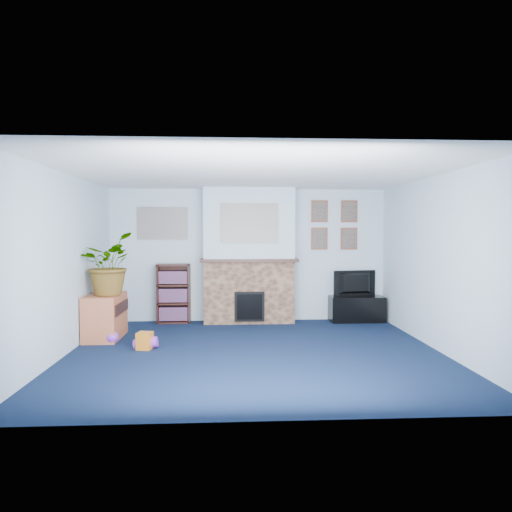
{
  "coord_description": "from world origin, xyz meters",
  "views": [
    {
      "loc": [
        -0.31,
        -6.06,
        1.62
      ],
      "look_at": [
        0.06,
        0.79,
        1.26
      ],
      "focal_mm": 32.0,
      "sensor_mm": 36.0,
      "label": 1
    }
  ],
  "objects": [
    {
      "name": "wall_left",
      "position": [
        -2.5,
        0.0,
        1.2
      ],
      "size": [
        0.04,
        4.5,
        2.4
      ],
      "primitive_type": "cube",
      "color": "silver",
      "rests_on": "ground"
    },
    {
      "name": "chimney_breast",
      "position": [
        0.0,
        2.05,
        1.18
      ],
      "size": [
        1.72,
        0.5,
        2.4
      ],
      "color": "brown",
      "rests_on": "ground"
    },
    {
      "name": "mantel_candle",
      "position": [
        0.24,
        2.0,
        1.23
      ],
      "size": [
        0.06,
        0.06,
        0.18
      ],
      "primitive_type": "cylinder",
      "color": "#B2BFC6",
      "rests_on": "chimney_breast"
    },
    {
      "name": "sideboard",
      "position": [
        -2.24,
        0.94,
        0.35
      ],
      "size": [
        0.48,
        0.87,
        0.67
      ],
      "primitive_type": "cube",
      "color": "#BA5F3B",
      "rests_on": "ground"
    },
    {
      "name": "mantel_clock",
      "position": [
        -0.0,
        2.0,
        1.22
      ],
      "size": [
        0.11,
        0.07,
        0.15
      ],
      "primitive_type": "cube",
      "color": "gold",
      "rests_on": "chimney_breast"
    },
    {
      "name": "wall_front",
      "position": [
        0.0,
        -2.25,
        1.2
      ],
      "size": [
        5.0,
        0.04,
        2.4
      ],
      "primitive_type": "cube",
      "color": "silver",
      "rests_on": "ground"
    },
    {
      "name": "wall_back",
      "position": [
        0.0,
        2.25,
        1.2
      ],
      "size": [
        5.0,
        0.04,
        2.4
      ],
      "primitive_type": "cube",
      "color": "silver",
      "rests_on": "ground"
    },
    {
      "name": "ceiling",
      "position": [
        0.0,
        0.0,
        2.4
      ],
      "size": [
        5.0,
        4.5,
        0.01
      ],
      "primitive_type": "cube",
      "color": "white",
      "rests_on": "wall_back"
    },
    {
      "name": "green_crate",
      "position": [
        -2.3,
        1.0,
        0.14
      ],
      "size": [
        0.44,
        0.38,
        0.31
      ],
      "primitive_type": "cube",
      "rotation": [
        0.0,
        0.0,
        0.21
      ],
      "color": "#198C26",
      "rests_on": "ground"
    },
    {
      "name": "bookshelf",
      "position": [
        -1.35,
        2.11,
        0.5
      ],
      "size": [
        0.58,
        0.28,
        1.05
      ],
      "color": "black",
      "rests_on": "ground"
    },
    {
      "name": "television",
      "position": [
        1.95,
        2.05,
        0.69
      ],
      "size": [
        0.81,
        0.24,
        0.46
      ],
      "primitive_type": "imported",
      "rotation": [
        0.0,
        0.0,
        3.31
      ],
      "color": "black",
      "rests_on": "tv_stand"
    },
    {
      "name": "mantel_teddy",
      "position": [
        -0.5,
        2.0,
        1.22
      ],
      "size": [
        0.12,
        0.12,
        0.12
      ],
      "primitive_type": "sphere",
      "color": "gray",
      "rests_on": "chimney_breast"
    },
    {
      "name": "portrait_tl",
      "position": [
        1.3,
        2.23,
        2.0
      ],
      "size": [
        0.3,
        0.03,
        0.4
      ],
      "primitive_type": "cube",
      "color": "brown",
      "rests_on": "wall_back"
    },
    {
      "name": "potted_plant",
      "position": [
        -2.19,
        0.89,
        1.14
      ],
      "size": [
        0.81,
        0.91,
        0.94
      ],
      "primitive_type": "imported",
      "rotation": [
        0.0,
        0.0,
        1.67
      ],
      "color": "#26661E",
      "rests_on": "sideboard"
    },
    {
      "name": "mantel_can",
      "position": [
        0.67,
        2.0,
        1.21
      ],
      "size": [
        0.06,
        0.06,
        0.12
      ],
      "primitive_type": "cylinder",
      "color": "orange",
      "rests_on": "chimney_breast"
    },
    {
      "name": "portrait_bl",
      "position": [
        1.3,
        2.23,
        1.5
      ],
      "size": [
        0.3,
        0.03,
        0.4
      ],
      "primitive_type": "cube",
      "color": "brown",
      "rests_on": "wall_back"
    },
    {
      "name": "portrait_tr",
      "position": [
        1.85,
        2.23,
        2.0
      ],
      "size": [
        0.3,
        0.03,
        0.4
      ],
      "primitive_type": "cube",
      "color": "brown",
      "rests_on": "wall_back"
    },
    {
      "name": "wall_right",
      "position": [
        2.5,
        0.0,
        1.2
      ],
      "size": [
        0.04,
        4.5,
        2.4
      ],
      "primitive_type": "cube",
      "color": "silver",
      "rests_on": "ground"
    },
    {
      "name": "toy_block",
      "position": [
        -1.52,
        0.25,
        0.11
      ],
      "size": [
        0.23,
        0.23,
        0.24
      ],
      "primitive_type": "cube",
      "rotation": [
        0.0,
        0.0,
        -0.19
      ],
      "color": "orange",
      "rests_on": "ground"
    },
    {
      "name": "toy_tube",
      "position": [
        -1.51,
        0.29,
        0.07
      ],
      "size": [
        0.34,
        0.15,
        0.2
      ],
      "primitive_type": "cylinder",
      "rotation": [
        0.0,
        1.43,
        0.0
      ],
      "color": "purple",
      "rests_on": "ground"
    },
    {
      "name": "collage_main",
      "position": [
        0.0,
        1.84,
        1.78
      ],
      "size": [
        1.0,
        0.03,
        0.68
      ],
      "primitive_type": "cube",
      "color": "gray",
      "rests_on": "chimney_breast"
    },
    {
      "name": "collage_left",
      "position": [
        -1.55,
        2.23,
        1.78
      ],
      "size": [
        0.9,
        0.03,
        0.58
      ],
      "primitive_type": "cube",
      "color": "gray",
      "rests_on": "wall_back"
    },
    {
      "name": "portrait_br",
      "position": [
        1.85,
        2.23,
        1.5
      ],
      "size": [
        0.3,
        0.03,
        0.4
      ],
      "primitive_type": "cube",
      "color": "brown",
      "rests_on": "wall_back"
    },
    {
      "name": "floor",
      "position": [
        0.0,
        0.0,
        0.0
      ],
      "size": [
        5.0,
        4.5,
        0.01
      ],
      "primitive_type": "cube",
      "color": "#0D1A34",
      "rests_on": "ground"
    },
    {
      "name": "toy_ball",
      "position": [
        -2.05,
        0.58,
        0.09
      ],
      "size": [
        0.19,
        0.19,
        0.19
      ],
      "primitive_type": "sphere",
      "color": "purple",
      "rests_on": "ground"
    },
    {
      "name": "tv_stand",
      "position": [
        1.95,
        2.03,
        0.23
      ],
      "size": [
        0.97,
        0.41,
        0.46
      ],
      "primitive_type": "cube",
      "color": "black",
      "rests_on": "ground"
    }
  ]
}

